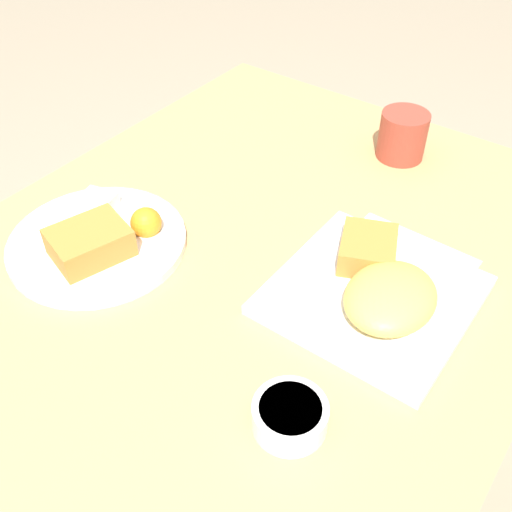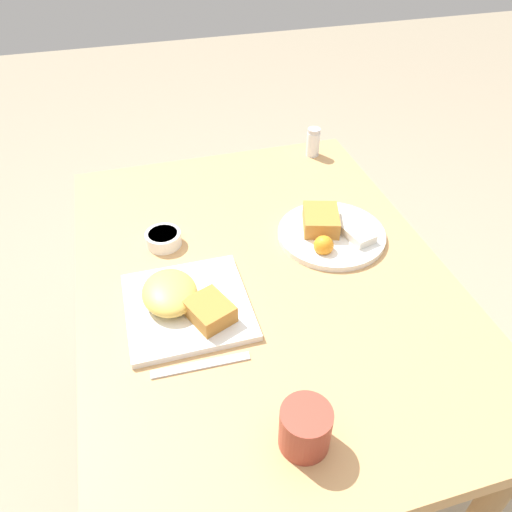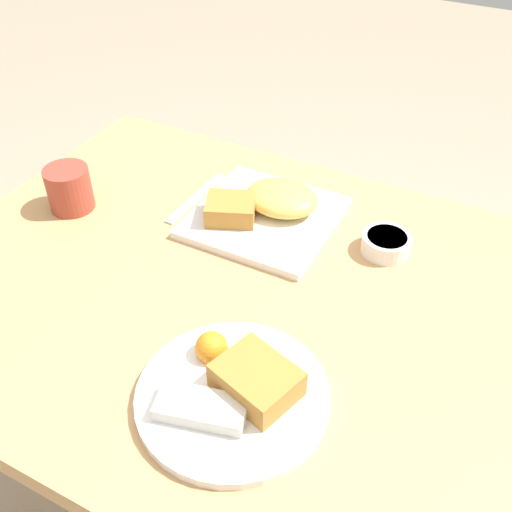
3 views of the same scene
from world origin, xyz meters
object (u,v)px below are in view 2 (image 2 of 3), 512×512
object	(u,v)px
sauce_ramekin	(163,238)
coffee_mug	(305,428)
salt_shaker	(313,144)
plate_oval_far	(330,231)
butter_knife	(201,365)
plate_square_near	(184,302)

from	to	relation	value
sauce_ramekin	coffee_mug	bearing A→B (deg)	14.42
sauce_ramekin	salt_shaker	bearing A→B (deg)	122.03
plate_oval_far	sauce_ramekin	world-z (taller)	plate_oval_far
salt_shaker	coffee_mug	distance (m)	0.90
plate_oval_far	butter_knife	bearing A→B (deg)	-51.95
plate_square_near	plate_oval_far	distance (m)	0.39
plate_square_near	coffee_mug	bearing A→B (deg)	21.48
butter_knife	salt_shaker	bearing A→B (deg)	56.73
plate_oval_far	salt_shaker	xyz separation A→B (m)	(-0.37, 0.10, 0.02)
sauce_ramekin	salt_shaker	xyz separation A→B (m)	(-0.29, 0.47, 0.02)
plate_oval_far	sauce_ramekin	bearing A→B (deg)	-101.79
sauce_ramekin	butter_knife	size ratio (longest dim) A/B	0.45
butter_knife	coffee_mug	bearing A→B (deg)	-54.33
plate_oval_far	salt_shaker	bearing A→B (deg)	165.24
sauce_ramekin	plate_square_near	bearing A→B (deg)	2.75
plate_square_near	sauce_ramekin	bearing A→B (deg)	-177.25
sauce_ramekin	butter_knife	xyz separation A→B (m)	(0.36, 0.01, -0.01)
plate_oval_far	plate_square_near	bearing A→B (deg)	-69.40
coffee_mug	salt_shaker	bearing A→B (deg)	158.39
salt_shaker	coffee_mug	size ratio (longest dim) A/B	1.03
coffee_mug	butter_knife	bearing A→B (deg)	-146.00
plate_square_near	plate_oval_far	bearing A→B (deg)	110.60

